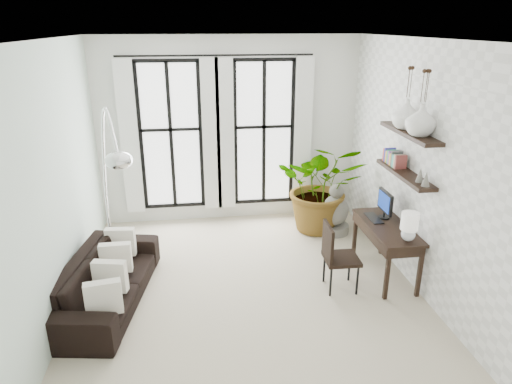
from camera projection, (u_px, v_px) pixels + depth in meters
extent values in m
plane|color=beige|center=(248.00, 289.00, 6.13)|extent=(5.00, 5.00, 0.00)
plane|color=white|center=(246.00, 39.00, 5.02)|extent=(5.00, 5.00, 0.00)
plane|color=silver|center=(54.00, 185.00, 5.28)|extent=(0.00, 5.00, 5.00)
plane|color=white|center=(420.00, 169.00, 5.87)|extent=(0.00, 5.00, 5.00)
plane|color=white|center=(229.00, 132.00, 7.89)|extent=(4.50, 0.00, 4.50)
cube|color=white|center=(171.00, 137.00, 7.75)|extent=(1.00, 0.02, 2.50)
cube|color=white|center=(129.00, 139.00, 7.57)|extent=(0.30, 0.04, 2.60)
cube|color=white|center=(211.00, 137.00, 7.75)|extent=(0.30, 0.04, 2.60)
cube|color=white|center=(264.00, 134.00, 7.96)|extent=(1.00, 0.02, 2.50)
cube|color=white|center=(225.00, 136.00, 7.78)|extent=(0.30, 0.04, 2.60)
cube|color=white|center=(303.00, 134.00, 7.96)|extent=(0.30, 0.04, 2.60)
cylinder|color=black|center=(216.00, 55.00, 7.31)|extent=(3.20, 0.03, 0.03)
cube|color=black|center=(405.00, 174.00, 6.00)|extent=(0.25, 1.30, 0.05)
cube|color=black|center=(410.00, 133.00, 5.81)|extent=(0.25, 1.30, 0.05)
cube|color=#DD4F37|center=(388.00, 154.00, 6.47)|extent=(0.16, 0.03, 0.18)
cube|color=#3433B5|center=(390.00, 155.00, 6.43)|extent=(0.16, 0.03, 0.18)
cube|color=#FFA038|center=(391.00, 156.00, 6.39)|extent=(0.16, 0.03, 0.18)
cube|color=#38A968|center=(392.00, 157.00, 6.34)|extent=(0.16, 0.03, 0.18)
cube|color=purple|center=(394.00, 158.00, 6.30)|extent=(0.16, 0.04, 0.18)
cube|color=gold|center=(395.00, 159.00, 6.26)|extent=(0.16, 0.04, 0.18)
cube|color=#565656|center=(397.00, 160.00, 6.22)|extent=(0.16, 0.04, 0.18)
cube|color=#33B4A3|center=(398.00, 161.00, 6.18)|extent=(0.16, 0.04, 0.18)
cube|color=tan|center=(399.00, 162.00, 6.14)|extent=(0.16, 0.04, 0.18)
cube|color=brown|center=(401.00, 162.00, 6.09)|extent=(0.16, 0.04, 0.18)
cone|color=gray|center=(420.00, 175.00, 5.59)|extent=(0.10, 0.10, 0.18)
cone|color=gray|center=(426.00, 179.00, 5.45)|extent=(0.10, 0.10, 0.18)
imported|color=black|center=(107.00, 280.00, 5.76)|extent=(1.20, 2.27, 0.63)
cube|color=white|center=(104.00, 298.00, 5.06)|extent=(0.40, 0.12, 0.40)
cube|color=white|center=(110.00, 276.00, 5.49)|extent=(0.40, 0.12, 0.40)
cube|color=white|center=(116.00, 258.00, 5.93)|extent=(0.40, 0.12, 0.40)
cube|color=white|center=(121.00, 242.00, 6.36)|extent=(0.40, 0.12, 0.40)
imported|color=#2D7228|center=(322.00, 186.00, 7.66)|extent=(1.73, 1.60, 1.58)
cube|color=black|center=(387.00, 227.00, 6.24)|extent=(0.55, 1.30, 0.04)
cube|color=black|center=(385.00, 233.00, 6.27)|extent=(0.50, 1.24, 0.12)
cube|color=black|center=(387.00, 274.00, 5.79)|extent=(0.05, 0.05, 0.72)
cube|color=black|center=(420.00, 272.00, 5.84)|extent=(0.05, 0.05, 0.72)
cube|color=black|center=(355.00, 234.00, 6.90)|extent=(0.05, 0.05, 0.72)
cube|color=black|center=(383.00, 232.00, 6.96)|extent=(0.05, 0.05, 0.72)
cube|color=black|center=(385.00, 202.00, 6.38)|extent=(0.04, 0.42, 0.30)
cube|color=navy|center=(384.00, 202.00, 6.38)|extent=(0.00, 0.36, 0.24)
cube|color=black|center=(374.00, 218.00, 6.45)|extent=(0.15, 0.40, 0.02)
sphere|color=silver|center=(408.00, 235.00, 5.74)|extent=(0.18, 0.18, 0.18)
cylinder|color=white|center=(410.00, 221.00, 5.68)|extent=(0.22, 0.22, 0.22)
cube|color=black|center=(341.00, 259.00, 6.02)|extent=(0.46, 0.46, 0.05)
cube|color=black|center=(328.00, 243.00, 5.91)|extent=(0.06, 0.44, 0.49)
cylinder|color=black|center=(331.00, 282.00, 5.91)|extent=(0.03, 0.03, 0.41)
cylinder|color=black|center=(358.00, 280.00, 5.96)|extent=(0.03, 0.03, 0.41)
cylinder|color=black|center=(324.00, 269.00, 6.24)|extent=(0.03, 0.03, 0.41)
cylinder|color=black|center=(349.00, 267.00, 6.29)|extent=(0.03, 0.03, 0.41)
cylinder|color=silver|center=(114.00, 258.00, 6.84)|extent=(0.36, 0.36, 0.10)
cylinder|color=silver|center=(110.00, 228.00, 6.66)|extent=(0.04, 0.04, 1.01)
ellipsoid|color=silver|center=(119.00, 160.00, 5.31)|extent=(0.32, 0.32, 0.21)
cylinder|color=gray|center=(334.00, 228.00, 7.78)|extent=(0.48, 0.48, 0.15)
ellipsoid|color=gray|center=(335.00, 210.00, 7.66)|extent=(0.44, 0.44, 0.53)
sphere|color=gray|center=(337.00, 191.00, 7.54)|extent=(0.24, 0.24, 0.24)
imported|color=white|center=(421.00, 120.00, 5.50)|extent=(0.37, 0.37, 0.38)
imported|color=white|center=(406.00, 114.00, 5.87)|extent=(0.37, 0.37, 0.38)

